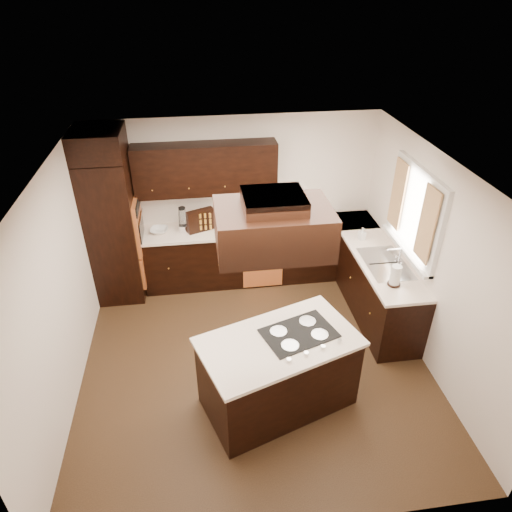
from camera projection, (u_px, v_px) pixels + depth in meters
name	position (u px, v px, depth m)	size (l,w,h in m)	color
floor	(255.00, 359.00, 5.77)	(4.20, 4.20, 0.02)	#51371F
ceiling	(254.00, 171.00, 4.44)	(4.20, 4.20, 0.02)	white
wall_back	(236.00, 198.00, 6.88)	(4.20, 0.02, 2.50)	silver
wall_front	(293.00, 440.00, 3.33)	(4.20, 0.02, 2.50)	silver
wall_left	(59.00, 293.00, 4.86)	(0.02, 4.20, 2.50)	silver
wall_right	(432.00, 263.00, 5.35)	(0.02, 4.20, 2.50)	silver
oven_column	(114.00, 230.00, 6.43)	(0.65, 0.75, 2.12)	black
wall_oven_face	(139.00, 225.00, 6.44)	(0.05, 0.62, 0.78)	#D26B33
base_cabinets_back	(241.00, 254.00, 7.05)	(2.93, 0.60, 0.88)	black
base_cabinets_right	(371.00, 278.00, 6.50)	(0.60, 2.40, 0.88)	black
countertop_back	(241.00, 229.00, 6.79)	(2.93, 0.63, 0.04)	white
countertop_right	(375.00, 251.00, 6.25)	(0.63, 2.40, 0.04)	white
upper_cabinets	(206.00, 169.00, 6.38)	(2.00, 0.34, 0.72)	black
dishwasher_front	(263.00, 266.00, 6.86)	(0.60, 0.05, 0.72)	#D26B33
window_frame	(415.00, 212.00, 5.59)	(0.06, 1.32, 1.12)	silver
window_pane	(418.00, 212.00, 5.60)	(0.00, 1.20, 1.00)	white
curtain_left	(427.00, 225.00, 5.21)	(0.02, 0.34, 0.90)	beige
curtain_right	(398.00, 195.00, 5.91)	(0.02, 0.34, 0.90)	beige
sink_rim	(385.00, 263.00, 5.95)	(0.52, 0.84, 0.01)	silver
island	(278.00, 374.00, 4.96)	(1.57, 0.86, 0.88)	black
island_top	(279.00, 342.00, 4.72)	(1.63, 0.92, 0.04)	white
cooktop	(299.00, 333.00, 4.80)	(0.74, 0.50, 0.01)	black
range_hood	(273.00, 228.00, 4.17)	(1.05, 0.72, 0.42)	black
hood_duct	(274.00, 201.00, 4.03)	(0.55, 0.50, 0.13)	black
blender_base	(184.00, 228.00, 6.67)	(0.15, 0.15, 0.10)	silver
blender_pitcher	(183.00, 217.00, 6.57)	(0.13, 0.13, 0.26)	silver
spice_rack	(200.00, 220.00, 6.62)	(0.40, 0.10, 0.33)	black
mixing_bowl	(159.00, 230.00, 6.64)	(0.26, 0.26, 0.06)	silver
soap_bottle	(362.00, 234.00, 6.44)	(0.08, 0.08, 0.18)	silver
paper_towel	(395.00, 276.00, 5.47)	(0.12, 0.12, 0.27)	silver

